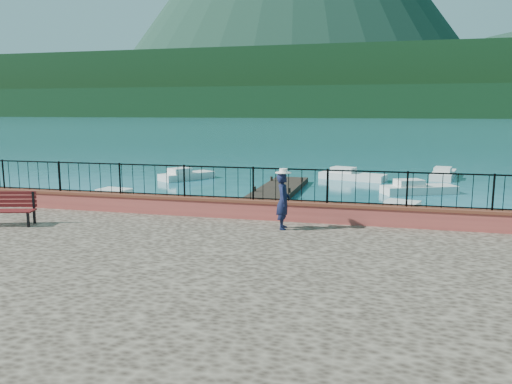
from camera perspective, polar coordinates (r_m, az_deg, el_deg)
The scene contains 15 objects.
ground at distance 11.90m, azimuth -3.47°, elevation -12.50°, with size 2000.00×2000.00×0.00m, color #19596B.
parapet at distance 14.90m, azimuth 0.80°, elevation -2.01°, with size 28.00×0.46×0.58m, color #BB4D43.
railing at distance 14.77m, azimuth 0.80°, elevation 0.90°, with size 27.00×0.05×0.95m, color black.
dock at distance 23.54m, azimuth 0.75°, elevation -1.12°, with size 2.00×16.00×0.30m, color #2D231C.
far_forest at distance 310.56m, azimuth 13.81°, elevation 9.92°, with size 900.00×60.00×18.00m, color black.
foothills at distance 370.94m, azimuth 13.99°, elevation 11.79°, with size 900.00×120.00×44.00m, color black.
park_bench at distance 15.80m, azimuth -26.79°, elevation -2.39°, with size 1.77×0.98×0.93m.
person at distance 13.60m, azimuth 3.12°, elevation -1.05°, with size 0.56×0.37×1.55m, color #111634.
hat at distance 13.48m, azimuth 3.16°, elevation 2.44°, with size 0.44×0.44×0.12m, color white.
boat_0 at distance 23.99m, azimuth -14.73°, elevation -0.62°, with size 4.11×1.30×0.80m, color silver.
boat_1 at distance 21.01m, azimuth 17.78°, elevation -2.15°, with size 3.71×1.30×0.80m, color silver.
boat_2 at distance 28.08m, azimuth 18.15°, elevation 0.64°, with size 3.94×1.30×0.80m, color silver.
boat_3 at distance 32.55m, azimuth -7.91°, elevation 2.15°, with size 3.60×1.30×0.80m, color silver.
boat_4 at distance 32.61m, azimuth 10.97°, elevation 2.08°, with size 4.20×1.30×0.80m, color silver.
boat_5 at distance 35.10m, azimuth 20.64°, elevation 2.16°, with size 4.18×1.30×0.80m, color silver.
Camera 1 is at (3.39, -10.51, 4.42)m, focal length 35.00 mm.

